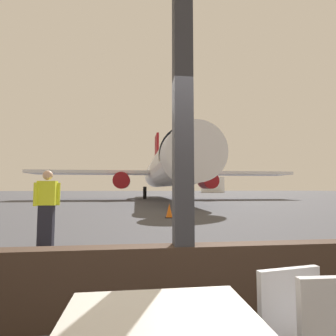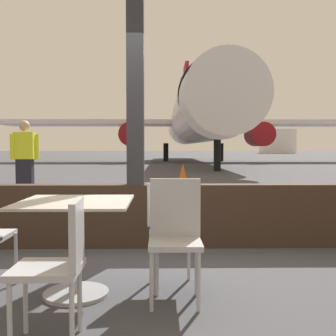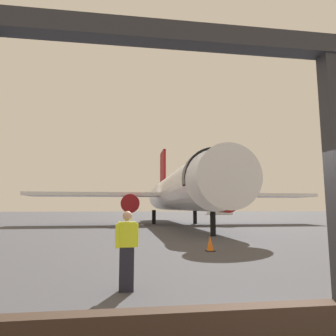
% 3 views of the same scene
% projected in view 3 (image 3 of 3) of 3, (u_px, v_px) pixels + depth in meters
% --- Properties ---
extents(ground_plane, '(220.00, 220.00, 0.00)m').
position_uv_depth(ground_plane, '(143.00, 221.00, 42.64)').
color(ground_plane, '#424247').
extents(airplane, '(31.92, 32.34, 10.53)m').
position_uv_depth(airplane, '(179.00, 192.00, 32.13)').
color(airplane, silver).
rests_on(airplane, ground).
extents(ground_crew_worker, '(0.51, 0.32, 1.74)m').
position_uv_depth(ground_crew_worker, '(127.00, 249.00, 6.70)').
color(ground_crew_worker, black).
rests_on(ground_crew_worker, ground).
extents(traffic_cone, '(0.36, 0.36, 0.65)m').
position_uv_depth(traffic_cone, '(210.00, 244.00, 12.76)').
color(traffic_cone, orange).
rests_on(traffic_cone, ground).
extents(fuel_storage_tank, '(7.76, 7.76, 5.07)m').
position_uv_depth(fuel_storage_tank, '(219.00, 205.00, 89.51)').
color(fuel_storage_tank, white).
rests_on(fuel_storage_tank, ground).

